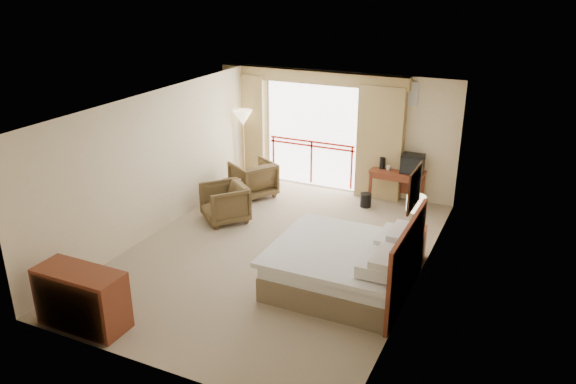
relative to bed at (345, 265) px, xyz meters
The scene contains 29 objects.
floor 1.66m from the bed, 158.15° to the left, with size 7.00×7.00×0.00m, color gray.
ceiling 2.83m from the bed, 158.15° to the left, with size 7.00×7.00×0.00m, color white.
wall_back 4.47m from the bed, 110.05° to the left, with size 5.00×5.00×0.00m, color beige.
wall_front 3.41m from the bed, 117.29° to the right, with size 5.00×5.00×0.00m, color beige.
wall_left 4.16m from the bed, behind, with size 7.00×7.00×0.00m, color beige.
wall_right 1.52m from the bed, 30.87° to the left, with size 7.00×7.00×0.00m, color beige.
balcony_door 4.75m from the bed, 119.37° to the left, with size 2.40×2.40×0.00m, color white.
balcony_railing 4.68m from the bed, 119.49° to the left, with size 2.09×0.03×1.02m.
curtain_left 5.65m from the bed, 134.97° to the left, with size 1.00×0.26×2.50m, color #99804D.
curtain_right 4.10m from the bed, 99.29° to the left, with size 1.00×0.26×2.50m, color #99804D.
valance 5.08m from the bed, 119.98° to the left, with size 4.40×0.22×0.28m, color #99804D.
hvac_vent 4.53m from the bed, 92.76° to the left, with size 0.50×0.04×0.50m, color silver.
bed is the anchor object (origin of this frame).
headboard 1.00m from the bed, ahead, with size 0.06×2.10×1.30m, color #5F281A.
framed_art 1.77m from the bed, ahead, with size 0.04×0.72×0.60m.
nightstand 1.51m from the bed, 60.14° to the left, with size 0.43×0.51×0.61m, color #5F281A.
table_lamp 1.69m from the bed, 61.06° to the left, with size 0.32×0.32×0.57m.
phone 1.38m from the bed, 58.80° to the left, with size 0.19×0.15×0.08m, color black.
desk 3.83m from the bed, 92.61° to the left, with size 1.14×0.55×0.74m.
tv 3.81m from the bed, 88.08° to the left, with size 0.45×0.36×0.41m.
coffee_maker 3.84m from the bed, 97.91° to the left, with size 0.12×0.12×0.25m, color black.
cup 3.76m from the bed, 95.74° to the left, with size 0.08×0.08×0.11m, color white.
wastebasket 3.38m from the bed, 102.10° to the left, with size 0.24×0.24×0.30m, color black.
armchair_far 4.30m from the bed, 138.22° to the left, with size 0.85×0.87×0.80m, color #46361E.
armchair_near 3.38m from the bed, 155.44° to the left, with size 0.82×0.84×0.77m, color #46361E.
side_table 3.92m from the bed, 147.51° to the left, with size 0.52×0.52×0.56m.
book 3.93m from the bed, 147.51° to the left, with size 0.18×0.25×0.02m, color white.
floor_lamp 5.30m from the bed, 137.13° to the left, with size 0.45×0.45×1.75m.
dresser 3.95m from the bed, 139.50° to the right, with size 1.30×0.55×0.87m.
Camera 1 is at (3.99, -8.07, 4.69)m, focal length 35.00 mm.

